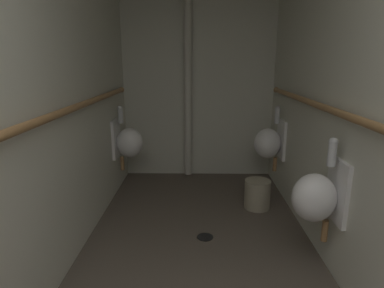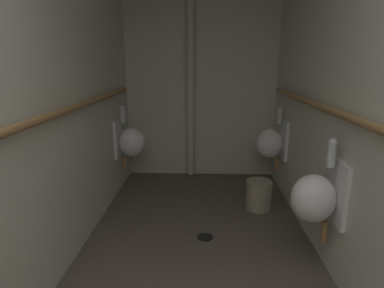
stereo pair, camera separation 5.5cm
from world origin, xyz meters
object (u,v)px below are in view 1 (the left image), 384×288
object	(u,v)px
urinal_right_mid	(317,196)
standpipe_back_wall	(188,77)
urinal_right_far	(269,142)
urinal_left_mid	(128,142)
waste_bin	(257,194)
floor_drain	(205,237)

from	to	relation	value
urinal_right_mid	standpipe_back_wall	distance (m)	2.32
urinal_right_far	standpipe_back_wall	size ratio (longest dim) A/B	0.30
urinal_right_mid	standpipe_back_wall	size ratio (longest dim) A/B	0.30
urinal_left_mid	waste_bin	size ratio (longest dim) A/B	2.52
urinal_right_mid	floor_drain	bearing A→B (deg)	148.85
standpipe_back_wall	floor_drain	bearing A→B (deg)	-83.04
urinal_left_mid	urinal_right_mid	bearing A→B (deg)	-42.87
urinal_left_mid	urinal_right_mid	world-z (taller)	same
urinal_right_mid	waste_bin	world-z (taller)	urinal_right_mid
standpipe_back_wall	floor_drain	distance (m)	2.03
urinal_right_far	waste_bin	xyz separation A→B (m)	(-0.20, -0.45, -0.44)
standpipe_back_wall	waste_bin	size ratio (longest dim) A/B	8.46
urinal_left_mid	floor_drain	world-z (taller)	urinal_left_mid
standpipe_back_wall	waste_bin	world-z (taller)	standpipe_back_wall
waste_bin	urinal_right_mid	bearing A→B (deg)	-79.35
urinal_right_mid	urinal_right_far	world-z (taller)	same
urinal_right_far	waste_bin	distance (m)	0.66
urinal_left_mid	floor_drain	distance (m)	1.48
floor_drain	urinal_right_mid	bearing A→B (deg)	-31.15
floor_drain	waste_bin	distance (m)	0.83
urinal_left_mid	urinal_right_far	xyz separation A→B (m)	(1.62, -0.00, 0.00)
urinal_right_far	standpipe_back_wall	world-z (taller)	standpipe_back_wall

